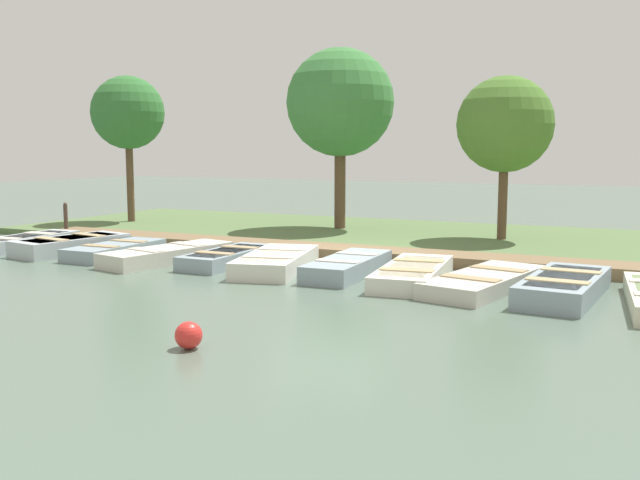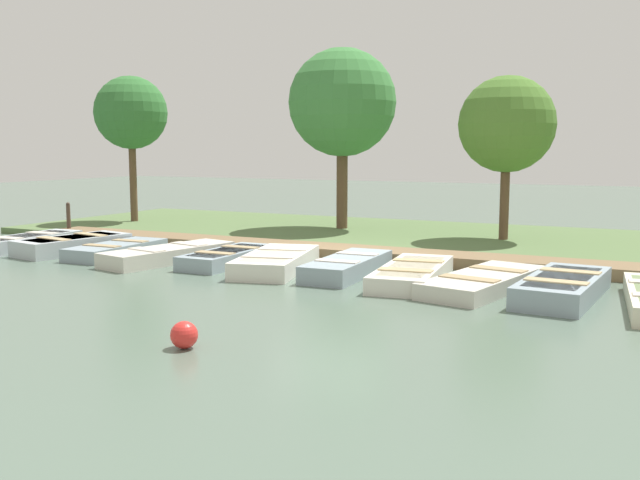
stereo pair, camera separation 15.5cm
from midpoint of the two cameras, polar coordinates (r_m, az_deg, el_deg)
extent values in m
plane|color=#566B5B|center=(16.32, 1.20, -2.05)|extent=(80.00, 80.00, 0.00)
cube|color=#567042|center=(20.89, 7.00, 0.23)|extent=(8.00, 24.00, 0.19)
cube|color=brown|center=(17.42, 2.94, -1.02)|extent=(1.18, 19.12, 0.26)
cube|color=#B2BCC1|center=(20.41, -22.31, -0.18)|extent=(3.22, 1.09, 0.37)
cube|color=#994C33|center=(20.39, -22.33, 0.29)|extent=(2.64, 0.86, 0.03)
cube|color=beige|center=(19.98, -23.60, 0.17)|extent=(0.35, 0.93, 0.03)
cube|color=beige|center=(20.80, -21.12, 0.55)|extent=(0.35, 0.93, 0.03)
cube|color=#B2BCC1|center=(19.34, -18.95, -0.36)|extent=(3.02, 1.68, 0.41)
cube|color=teal|center=(19.31, -18.97, 0.19)|extent=(2.47, 1.33, 0.03)
cube|color=tan|center=(19.01, -20.32, 0.11)|extent=(0.48, 1.13, 0.03)
cube|color=tan|center=(19.62, -17.68, 0.43)|extent=(0.48, 1.13, 0.03)
cube|color=#8C9EA8|center=(18.38, -15.74, -0.76)|extent=(2.75, 1.13, 0.32)
cube|color=teal|center=(18.36, -15.75, -0.31)|extent=(2.25, 0.88, 0.03)
cube|color=tan|center=(17.97, -16.83, -0.43)|extent=(0.29, 1.00, 0.03)
cube|color=tan|center=(18.75, -14.72, -0.05)|extent=(0.29, 1.00, 0.03)
cube|color=beige|center=(17.18, -11.76, -1.14)|extent=(3.49, 1.74, 0.35)
cube|color=#6B7F51|center=(17.15, -11.78, -0.61)|extent=(2.85, 1.38, 0.03)
cube|color=beige|center=(16.76, -13.44, -0.75)|extent=(0.53, 1.02, 0.03)
cube|color=beige|center=(17.56, -10.19, -0.30)|extent=(0.53, 1.02, 0.03)
cube|color=#8C9EA8|center=(16.59, -7.10, -1.38)|extent=(2.81, 1.03, 0.33)
cube|color=#994C33|center=(16.57, -7.10, -0.86)|extent=(2.30, 0.81, 0.03)
cube|color=tan|center=(16.13, -8.13, -1.01)|extent=(0.29, 0.93, 0.03)
cube|color=tan|center=(17.01, -6.14, -0.55)|extent=(0.29, 0.93, 0.03)
cube|color=silver|center=(15.67, -3.24, -1.75)|extent=(3.33, 1.94, 0.38)
cube|color=beige|center=(15.64, -3.24, -1.12)|extent=(2.72, 1.54, 0.03)
cube|color=beige|center=(15.07, -3.86, -1.34)|extent=(0.57, 1.18, 0.03)
cube|color=beige|center=(16.20, -2.67, -0.73)|extent=(0.57, 1.18, 0.03)
cube|color=#8C9EA8|center=(15.10, 2.52, -2.12)|extent=(3.03, 1.10, 0.37)
cube|color=#994C33|center=(15.07, 2.53, -1.49)|extent=(2.48, 0.86, 0.03)
cube|color=beige|center=(14.55, 1.70, -1.70)|extent=(0.33, 0.92, 0.03)
cube|color=beige|center=(15.59, 3.29, -1.09)|extent=(0.33, 0.92, 0.03)
cube|color=silver|center=(14.42, 7.70, -2.70)|extent=(3.37, 1.51, 0.33)
cube|color=beige|center=(14.39, 7.71, -2.10)|extent=(2.76, 1.19, 0.03)
cube|color=tan|center=(13.79, 7.19, -2.40)|extent=(0.45, 1.07, 0.03)
cube|color=tan|center=(14.99, 8.19, -1.63)|extent=(0.45, 1.07, 0.03)
cube|color=beige|center=(13.89, 13.30, -3.28)|extent=(3.51, 1.84, 0.30)
cube|color=beige|center=(13.86, 13.32, -2.72)|extent=(2.87, 1.46, 0.02)
cube|color=tan|center=(13.29, 12.19, -3.01)|extent=(0.55, 1.14, 0.03)
cube|color=tan|center=(14.43, 14.37, -2.26)|extent=(0.55, 1.14, 0.03)
cube|color=#8C9EA8|center=(13.50, 19.19, -3.60)|extent=(3.19, 1.39, 0.39)
cube|color=beige|center=(13.47, 19.22, -2.84)|extent=(2.61, 1.09, 0.03)
cube|color=tan|center=(12.89, 18.70, -3.14)|extent=(0.39, 1.08, 0.03)
cube|color=tan|center=(14.03, 19.71, -2.35)|extent=(0.39, 1.08, 0.03)
cylinder|color=#47382D|center=(22.78, -19.28, 1.46)|extent=(0.12, 0.12, 0.98)
sphere|color=#47382D|center=(22.74, -19.34, 2.73)|extent=(0.11, 0.11, 0.11)
sphere|color=red|center=(9.77, -10.37, -7.48)|extent=(0.37, 0.37, 0.37)
cylinder|color=brown|center=(25.10, -14.55, 4.67)|extent=(0.24, 0.24, 3.18)
sphere|color=#337033|center=(25.11, -14.72, 9.83)|extent=(2.44, 2.44, 2.44)
cylinder|color=brown|center=(22.15, 1.98, 4.52)|extent=(0.34, 0.34, 3.15)
sphere|color=#3D7F3D|center=(22.16, 2.01, 10.94)|extent=(3.30, 3.30, 3.30)
cylinder|color=brown|center=(20.07, 14.76, 3.20)|extent=(0.25, 0.25, 2.59)
sphere|color=#4C7A2D|center=(20.03, 14.95, 8.94)|extent=(2.59, 2.59, 2.59)
camera|label=1|loc=(0.08, -89.72, 0.04)|focal=40.00mm
camera|label=2|loc=(0.08, 90.28, -0.04)|focal=40.00mm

